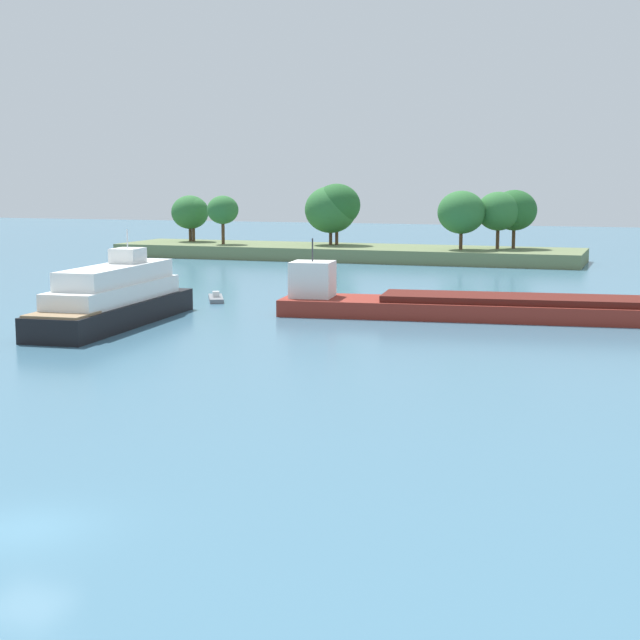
% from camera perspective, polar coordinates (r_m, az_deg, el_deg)
% --- Properties ---
extents(ground_plane, '(400.00, 400.00, 0.00)m').
position_cam_1_polar(ground_plane, '(31.42, -16.76, -11.58)').
color(ground_plane, teal).
extents(treeline_island, '(61.61, 13.00, 9.84)m').
position_cam_1_polar(treeline_island, '(129.08, 1.88, 5.16)').
color(treeline_island, '#66754C').
rests_on(treeline_island, ground).
extents(white_riverboat, '(5.83, 19.17, 6.79)m').
position_cam_1_polar(white_riverboat, '(72.07, -11.87, 1.21)').
color(white_riverboat, black).
rests_on(white_riverboat, ground).
extents(small_motorboat, '(3.06, 4.57, 0.87)m').
position_cam_1_polar(small_motorboat, '(85.10, -6.09, 1.27)').
color(small_motorboat, slate).
rests_on(small_motorboat, ground).
extents(cargo_barge, '(43.00, 10.59, 5.87)m').
position_cam_1_polar(cargo_barge, '(74.96, 13.33, 0.70)').
color(cargo_barge, maroon).
rests_on(cargo_barge, ground).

